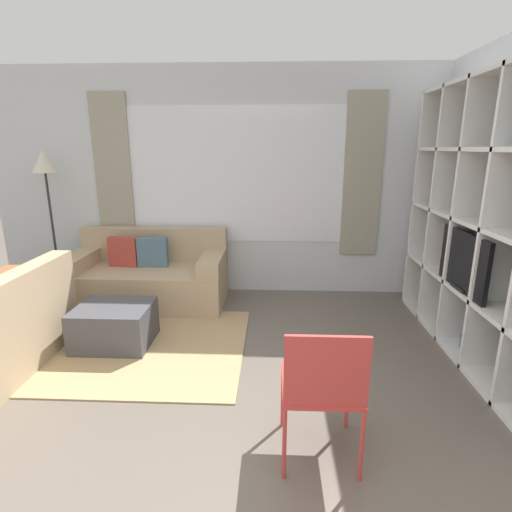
{
  "coord_description": "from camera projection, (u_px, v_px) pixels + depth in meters",
  "views": [
    {
      "loc": [
        0.45,
        -1.61,
        1.77
      ],
      "look_at": [
        0.3,
        1.78,
        0.85
      ],
      "focal_mm": 28.0,
      "sensor_mm": 36.0,
      "label": 1
    }
  ],
  "objects": [
    {
      "name": "ground_plane",
      "position": [
        182.0,
        507.0,
        2.03
      ],
      "size": [
        16.0,
        16.0,
        0.0
      ],
      "primitive_type": "plane",
      "color": "#665B51"
    },
    {
      "name": "wall_back",
      "position": [
        237.0,
        183.0,
        4.84
      ],
      "size": [
        6.01,
        0.11,
        2.7
      ],
      "color": "silver",
      "rests_on": "ground_plane"
    },
    {
      "name": "area_rug",
      "position": [
        88.0,
        345.0,
        3.7
      ],
      "size": [
        2.89,
        1.65,
        0.01
      ],
      "primitive_type": "cube",
      "color": "tan",
      "rests_on": "ground_plane"
    },
    {
      "name": "shelving_unit",
      "position": [
        493.0,
        226.0,
        3.25
      ],
      "size": [
        0.4,
        2.55,
        2.35
      ],
      "color": "#232328",
      "rests_on": "ground_plane"
    },
    {
      "name": "couch_main",
      "position": [
        149.0,
        276.0,
        4.69
      ],
      "size": [
        1.77,
        0.89,
        0.84
      ],
      "color": "tan",
      "rests_on": "ground_plane"
    },
    {
      "name": "ottoman",
      "position": [
        115.0,
        326.0,
        3.67
      ],
      "size": [
        0.67,
        0.56,
        0.38
      ],
      "color": "#47474C",
      "rests_on": "ground_plane"
    },
    {
      "name": "floor_lamp",
      "position": [
        46.0,
        175.0,
        4.6
      ],
      "size": [
        0.28,
        0.28,
        1.76
      ],
      "color": "black",
      "rests_on": "ground_plane"
    },
    {
      "name": "folding_chair",
      "position": [
        322.0,
        383.0,
        2.2
      ],
      "size": [
        0.44,
        0.46,
        0.86
      ],
      "rotation": [
        0.0,
        0.0,
        3.14
      ],
      "color": "#CC3D38",
      "rests_on": "ground_plane"
    }
  ]
}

